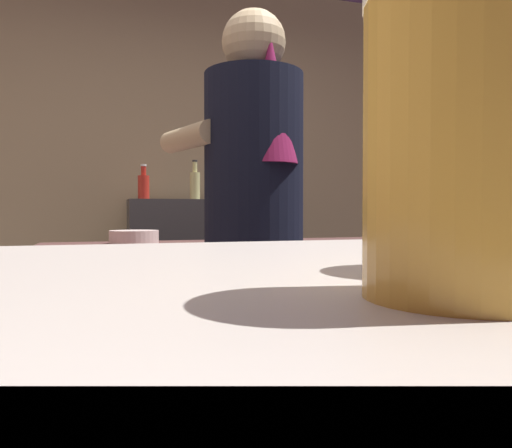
{
  "coord_description": "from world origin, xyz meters",
  "views": [
    {
      "loc": [
        -0.43,
        -1.34,
        1.06
      ],
      "look_at": [
        -0.25,
        -0.75,
        1.05
      ],
      "focal_mm": 34.64,
      "sensor_mm": 36.0,
      "label": 1
    }
  ],
  "objects": [
    {
      "name": "knife_block",
      "position": [
        0.89,
        0.68,
        1.03
      ],
      "size": [
        0.1,
        0.08,
        0.29
      ],
      "color": "brown",
      "rests_on": "prep_counter"
    },
    {
      "name": "chefs_knife",
      "position": [
        0.35,
        0.69,
        0.93
      ],
      "size": [
        0.24,
        0.09,
        0.01
      ],
      "primitive_type": "cube",
      "rotation": [
        0.0,
        0.0,
        -0.26
      ],
      "color": "silver",
      "rests_on": "prep_counter"
    },
    {
      "name": "back_shelf",
      "position": [
        0.18,
        1.92,
        0.57
      ],
      "size": [
        0.9,
        0.36,
        1.14
      ],
      "primitive_type": "cube",
      "color": "#383635",
      "rests_on": "ground"
    },
    {
      "name": "wall_back",
      "position": [
        0.0,
        2.2,
        1.35
      ],
      "size": [
        5.2,
        0.1,
        2.7
      ],
      "primitive_type": "cube",
      "color": "#977F5A",
      "rests_on": "ground"
    },
    {
      "name": "mixing_bowl",
      "position": [
        -0.3,
        0.83,
        0.95
      ],
      "size": [
        0.21,
        0.21,
        0.06
      ],
      "primitive_type": "cylinder",
      "color": "beige",
      "rests_on": "prep_counter"
    },
    {
      "name": "pint_glass_near",
      "position": [
        -0.29,
        -1.18,
        1.09
      ],
      "size": [
        0.08,
        0.08,
        0.13
      ],
      "color": "gold",
      "rests_on": "bar_counter"
    },
    {
      "name": "bartender",
      "position": [
        0.07,
        0.28,
        1.02
      ],
      "size": [
        0.49,
        0.55,
        1.75
      ],
      "rotation": [
        0.0,
        0.0,
        1.86
      ],
      "color": "#28333C",
      "rests_on": "ground"
    },
    {
      "name": "pint_glass_far",
      "position": [
        -0.2,
        -1.1,
        1.09
      ],
      "size": [
        0.08,
        0.08,
        0.13
      ],
      "color": "gold",
      "rests_on": "bar_counter"
    },
    {
      "name": "prep_counter",
      "position": [
        0.35,
        0.74,
        0.46
      ],
      "size": [
        2.1,
        0.6,
        0.92
      ],
      "primitive_type": "cube",
      "color": "brown",
      "rests_on": "ground"
    },
    {
      "name": "bottle_soy",
      "position": [
        0.14,
        1.84,
        1.24
      ],
      "size": [
        0.06,
        0.06,
        0.26
      ],
      "color": "#D8D584",
      "rests_on": "back_shelf"
    },
    {
      "name": "bottle_hot_sauce",
      "position": [
        -0.17,
        1.93,
        1.23
      ],
      "size": [
        0.07,
        0.07,
        0.23
      ],
      "color": "red",
      "rests_on": "back_shelf"
    },
    {
      "name": "bottle_olive_oil",
      "position": [
        0.34,
        1.83,
        1.24
      ],
      "size": [
        0.06,
        0.06,
        0.26
      ],
      "color": "#3350A1",
      "rests_on": "back_shelf"
    }
  ]
}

